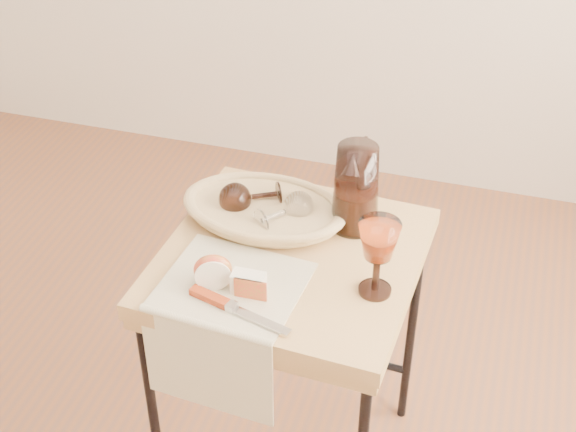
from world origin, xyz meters
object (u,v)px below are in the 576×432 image
(side_table, at_px, (290,366))
(goblet_lying_a, at_px, (254,197))
(apple_half, at_px, (213,270))
(table_knife, at_px, (235,308))
(bread_basket, at_px, (265,212))
(wine_goblet, at_px, (377,258))
(pitcher, at_px, (356,187))
(tea_towel, at_px, (232,286))
(goblet_lying_b, at_px, (283,212))

(side_table, distance_m, goblet_lying_a, 0.45)
(apple_half, relative_size, table_knife, 0.35)
(bread_basket, bearing_deg, wine_goblet, -29.38)
(pitcher, relative_size, wine_goblet, 1.40)
(tea_towel, xyz_separation_m, bread_basket, (-0.01, 0.25, 0.02))
(goblet_lying_a, relative_size, goblet_lying_b, 1.09)
(goblet_lying_a, distance_m, table_knife, 0.35)
(goblet_lying_a, height_order, goblet_lying_b, goblet_lying_a)
(pitcher, xyz_separation_m, apple_half, (-0.24, -0.30, -0.06))
(side_table, relative_size, table_knife, 3.05)
(goblet_lying_a, xyz_separation_m, pitcher, (0.24, 0.02, 0.06))
(tea_towel, xyz_separation_m, apple_half, (-0.04, -0.01, 0.04))
(tea_towel, height_order, wine_goblet, wine_goblet)
(tea_towel, bearing_deg, side_table, 62.89)
(tea_towel, xyz_separation_m, goblet_lying_a, (-0.04, 0.26, 0.05))
(bread_basket, xyz_separation_m, goblet_lying_b, (0.05, -0.02, 0.02))
(tea_towel, bearing_deg, pitcher, 59.90)
(side_table, relative_size, apple_half, 8.76)
(side_table, xyz_separation_m, goblet_lying_b, (-0.04, 0.08, 0.41))
(table_knife, bearing_deg, wine_goblet, 45.08)
(tea_towel, xyz_separation_m, table_knife, (0.03, -0.08, 0.01))
(wine_goblet, height_order, apple_half, wine_goblet)
(side_table, relative_size, goblet_lying_a, 5.68)
(table_knife, bearing_deg, side_table, 91.60)
(side_table, distance_m, apple_half, 0.45)
(apple_half, bearing_deg, goblet_lying_b, 48.92)
(pitcher, height_order, wine_goblet, pitcher)
(tea_towel, bearing_deg, goblet_lying_a, 102.95)
(tea_towel, bearing_deg, wine_goblet, 18.40)
(apple_half, bearing_deg, tea_towel, -11.03)
(wine_goblet, bearing_deg, table_knife, -150.36)
(table_knife, bearing_deg, goblet_lying_a, 117.46)
(apple_half, bearing_deg, goblet_lying_a, 68.42)
(goblet_lying_b, bearing_deg, bread_basket, 107.12)
(bread_basket, distance_m, pitcher, 0.23)
(bread_basket, relative_size, wine_goblet, 1.92)
(wine_goblet, bearing_deg, goblet_lying_b, 148.23)
(bread_basket, relative_size, goblet_lying_b, 3.01)
(bread_basket, xyz_separation_m, pitcher, (0.21, 0.04, 0.08))
(bread_basket, xyz_separation_m, apple_half, (-0.03, -0.25, 0.02))
(goblet_lying_a, relative_size, wine_goblet, 0.70)
(pitcher, xyz_separation_m, table_knife, (-0.17, -0.37, -0.09))
(apple_half, bearing_deg, pitcher, 29.60)
(goblet_lying_a, distance_m, wine_goblet, 0.39)
(goblet_lying_b, relative_size, wine_goblet, 0.64)
(wine_goblet, relative_size, apple_half, 2.21)
(wine_goblet, relative_size, table_knife, 0.77)
(bread_basket, xyz_separation_m, table_knife, (0.04, -0.32, -0.01))
(side_table, height_order, bread_basket, bread_basket)
(apple_half, distance_m, table_knife, 0.11)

